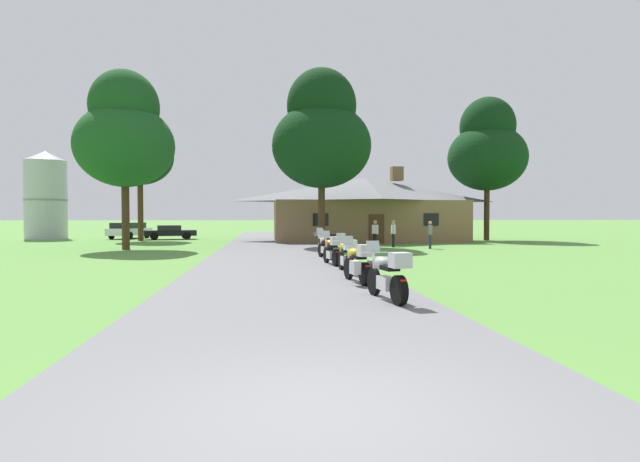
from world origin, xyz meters
TOP-DOWN VIEW (x-y plane):
  - ground_plane at (0.00, 20.00)m, footprint 500.00×500.00m
  - asphalt_driveway at (0.00, 18.00)m, footprint 6.40×80.00m
  - motorcycle_silver_nearest_to_camera at (2.18, 6.17)m, footprint 0.78×2.07m
  - motorcycle_yellow_second_in_row at (2.07, 9.12)m, footprint 0.92×2.08m
  - motorcycle_yellow_third_in_row at (2.15, 11.89)m, footprint 0.66×2.08m
  - motorcycle_orange_fourth_in_row at (2.02, 14.56)m, footprint 0.74×2.08m
  - motorcycle_white_fifth_in_row at (2.14, 17.50)m, footprint 0.79×2.07m
  - motorcycle_green_farthest_in_row at (2.23, 20.25)m, footprint 0.66×2.08m
  - stone_lodge at (7.30, 34.61)m, footprint 15.18×8.98m
  - bystander_white_shirt_near_lodge at (7.43, 26.17)m, footprint 0.22×0.55m
  - bystander_white_shirt_beside_signpost at (6.25, 26.09)m, footprint 0.37×0.48m
  - bystander_gray_shirt_by_tree at (9.29, 24.55)m, footprint 0.34×0.51m
  - tree_left_far at (-10.55, 36.73)m, footprint 5.25×5.25m
  - tree_by_lodge_front at (3.00, 27.17)m, footprint 6.32×6.32m
  - tree_right_of_lodge at (17.27, 34.28)m, footprint 6.27×6.27m
  - tree_left_near at (-8.70, 25.63)m, footprint 5.66×5.66m
  - metal_silo_distant at (-19.47, 40.87)m, footprint 3.48×3.48m
  - parked_white_suv_far_left at (-12.49, 40.73)m, footprint 3.01×4.93m
  - parked_black_sedan_far_left at (-8.64, 38.68)m, footprint 4.52×2.78m

SIDE VIEW (x-z plane):
  - ground_plane at x=0.00m, z-range 0.00..0.00m
  - asphalt_driveway at x=0.00m, z-range 0.00..0.06m
  - motorcycle_yellow_second_in_row at x=2.07m, z-range -0.04..1.26m
  - motorcycle_silver_nearest_to_camera at x=2.18m, z-range -0.03..1.27m
  - motorcycle_yellow_third_in_row at x=2.15m, z-range -0.03..1.27m
  - motorcycle_orange_fourth_in_row at x=2.02m, z-range -0.03..1.27m
  - motorcycle_white_fifth_in_row at x=2.14m, z-range -0.03..1.27m
  - motorcycle_green_farthest_in_row at x=2.23m, z-range -0.03..1.27m
  - parked_black_sedan_far_left at x=-8.64m, z-range 0.04..1.24m
  - parked_white_suv_far_left at x=-12.49m, z-range 0.08..1.48m
  - bystander_gray_shirt_by_tree at x=9.29m, z-range 0.10..1.76m
  - bystander_white_shirt_near_lodge at x=7.43m, z-range 0.11..1.79m
  - bystander_white_shirt_beside_signpost at x=6.25m, z-range 0.11..1.79m
  - stone_lodge at x=7.30m, z-range -0.38..5.53m
  - metal_silo_distant at x=-19.47m, z-range 0.01..7.58m
  - tree_left_near at x=-8.70m, z-range 1.50..11.95m
  - tree_by_lodge_front at x=3.00m, z-range 1.52..12.86m
  - tree_left_far at x=-10.55m, z-range 1.93..12.71m
  - tree_right_of_lodge at x=17.27m, z-range 1.66..13.23m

